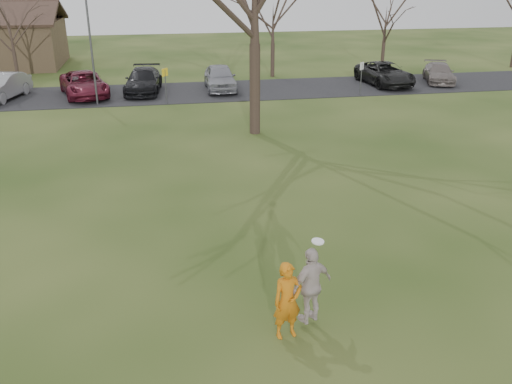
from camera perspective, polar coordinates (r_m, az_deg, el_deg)
The scene contains 14 objects.
ground at distance 12.65m, azimuth 3.42°, elevation -13.18°, with size 120.00×120.00×0.00m, color #1E380F.
parking_strip at distance 35.82m, azimuth -6.28°, elevation 10.44°, with size 62.00×6.50×0.04m, color black.
player_defender at distance 11.66m, azimuth 3.33°, elevation -11.36°, with size 0.64×0.42×1.76m, color #C1680F.
car_1 at distance 36.65m, azimuth -25.23°, elevation 10.01°, with size 1.63×4.67×1.54m, color gray.
car_2 at distance 35.79m, azimuth -17.65°, elevation 10.78°, with size 2.45×5.32×1.48m, color maroon.
car_3 at distance 35.95m, azimuth -11.77°, elevation 11.40°, with size 2.08×5.12×1.49m, color black.
car_4 at distance 36.08m, azimuth -3.81°, elevation 11.95°, with size 1.89×4.71×1.60m, color gray.
car_6 at distance 38.72m, azimuth 13.40°, elevation 12.03°, with size 2.47×5.36×1.49m, color black.
car_7 at distance 40.62m, azimuth 18.70°, elevation 11.79°, with size 1.79×4.41×1.28m, color slate.
catching_play at distance 11.90m, azimuth 5.85°, elevation -9.73°, with size 1.14×0.83×1.95m.
lamp_post at distance 32.82m, azimuth -17.10°, elevation 15.54°, with size 0.34×0.34×6.27m.
sign_yellow at distance 32.51m, azimuth -9.53°, elevation 11.63°, with size 0.35×0.35×2.08m.
sign_white at distance 34.86m, azimuth 11.04°, elevation 12.24°, with size 0.35×0.35×2.08m.
small_tree_row at distance 40.78m, azimuth -0.70°, elevation 17.52°, with size 55.00×5.90×8.50m.
Camera 1 is at (-2.61, -9.96, 7.35)m, focal length 38.00 mm.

